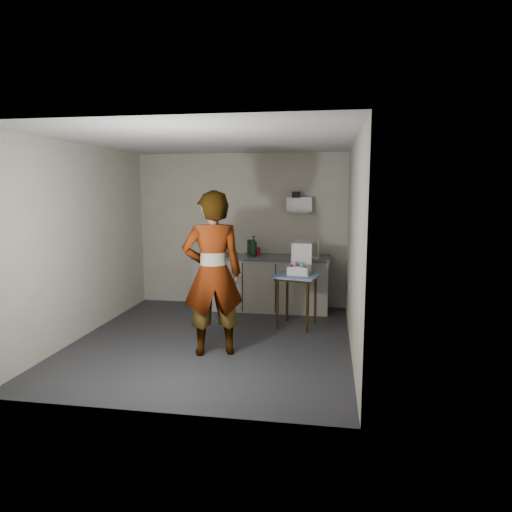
% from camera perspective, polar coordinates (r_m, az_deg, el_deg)
% --- Properties ---
extents(ground, '(4.00, 4.00, 0.00)m').
position_cam_1_polar(ground, '(6.20, -5.42, -10.48)').
color(ground, '#29292F').
rests_on(ground, ground).
extents(wall_back, '(3.60, 0.02, 2.60)m').
position_cam_1_polar(wall_back, '(7.84, -1.88, 3.24)').
color(wall_back, beige).
rests_on(wall_back, ground).
extents(wall_right, '(0.02, 4.00, 2.60)m').
position_cam_1_polar(wall_right, '(5.72, 12.00, 1.16)').
color(wall_right, beige).
rests_on(wall_right, ground).
extents(wall_left, '(0.02, 4.00, 2.60)m').
position_cam_1_polar(wall_left, '(6.60, -20.81, 1.73)').
color(wall_left, beige).
rests_on(wall_left, ground).
extents(ceiling, '(3.60, 4.00, 0.01)m').
position_cam_1_polar(ceiling, '(5.90, -5.78, 14.11)').
color(ceiling, silver).
rests_on(ceiling, wall_back).
extents(kitchen_counter, '(2.24, 0.62, 0.91)m').
position_cam_1_polar(kitchen_counter, '(7.62, 0.69, -3.55)').
color(kitchen_counter, black).
rests_on(kitchen_counter, ground).
extents(wall_shelf, '(0.42, 0.18, 0.37)m').
position_cam_1_polar(wall_shelf, '(7.62, 5.44, 6.42)').
color(wall_shelf, white).
rests_on(wall_shelf, ground).
extents(side_table, '(0.72, 0.72, 0.78)m').
position_cam_1_polar(side_table, '(6.64, 5.14, -3.18)').
color(side_table, '#3B260D').
rests_on(side_table, ground).
extents(standing_man, '(0.84, 0.69, 1.99)m').
position_cam_1_polar(standing_man, '(5.50, -5.43, -2.22)').
color(standing_man, '#B2A593').
rests_on(standing_man, ground).
extents(soap_bottle, '(0.18, 0.18, 0.33)m').
position_cam_1_polar(soap_bottle, '(7.49, -0.32, 1.26)').
color(soap_bottle, black).
rests_on(soap_bottle, kitchen_counter).
extents(soda_can, '(0.07, 0.07, 0.14)m').
position_cam_1_polar(soda_can, '(7.53, 0.28, 0.58)').
color(soda_can, red).
rests_on(soda_can, kitchen_counter).
extents(dark_bottle, '(0.08, 0.08, 0.26)m').
position_cam_1_polar(dark_bottle, '(7.58, -0.82, 1.08)').
color(dark_bottle, black).
rests_on(dark_bottle, kitchen_counter).
extents(paper_towel, '(0.17, 0.17, 0.30)m').
position_cam_1_polar(paper_towel, '(7.59, -5.04, 1.16)').
color(paper_towel, black).
rests_on(paper_towel, kitchen_counter).
extents(dish_rack, '(0.39, 0.29, 0.27)m').
position_cam_1_polar(dish_rack, '(7.41, 6.37, 0.33)').
color(dish_rack, white).
rests_on(dish_rack, kitchen_counter).
extents(bakery_box, '(0.34, 0.35, 0.43)m').
position_cam_1_polar(bakery_box, '(6.66, 5.43, -1.43)').
color(bakery_box, white).
rests_on(bakery_box, side_table).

